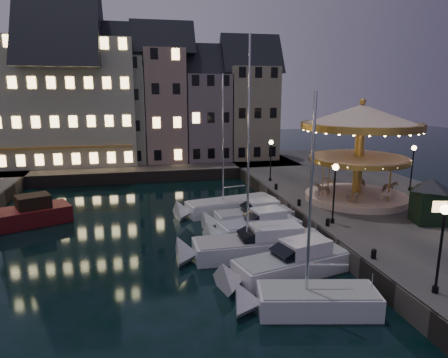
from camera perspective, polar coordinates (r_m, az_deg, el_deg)
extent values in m
plane|color=black|center=(26.04, 1.56, -10.77)|extent=(160.00, 160.00, 0.00)
cube|color=#474442|center=(36.54, 21.11, -3.65)|extent=(16.00, 56.00, 1.30)
cube|color=#474442|center=(52.18, -14.41, 1.47)|extent=(44.00, 12.00, 1.30)
cube|color=#47423A|center=(32.93, 9.31, -4.68)|extent=(0.15, 44.00, 1.30)
cube|color=#47423A|center=(46.25, -12.20, 0.20)|extent=(48.00, 0.15, 1.30)
cylinder|color=black|center=(21.14, 27.94, -13.77)|extent=(0.28, 0.28, 0.30)
cylinder|color=black|center=(20.47, 28.45, -9.34)|extent=(0.12, 0.12, 3.80)
sphere|color=#FFD18C|center=(19.85, 29.06, -3.82)|extent=(0.44, 0.44, 0.44)
cylinder|color=black|center=(28.83, 15.21, -5.79)|extent=(0.28, 0.28, 0.30)
cylinder|color=black|center=(28.35, 15.41, -2.43)|extent=(0.12, 0.12, 3.80)
sphere|color=#FFD18C|center=(27.90, 15.66, 1.64)|extent=(0.44, 0.44, 0.44)
cylinder|color=black|center=(40.84, 6.61, -0.07)|extent=(0.28, 0.28, 0.30)
cylinder|color=black|center=(40.50, 6.67, 2.35)|extent=(0.12, 0.12, 3.80)
sphere|color=#FFD18C|center=(40.19, 6.75, 5.23)|extent=(0.44, 0.44, 0.44)
cylinder|color=black|center=(40.48, 25.02, -1.29)|extent=(0.28, 0.28, 0.30)
cylinder|color=black|center=(40.13, 25.24, 1.13)|extent=(0.12, 0.12, 3.80)
sphere|color=#FFD18C|center=(39.82, 25.52, 4.02)|extent=(0.44, 0.44, 0.44)
cylinder|color=black|center=(23.68, 20.59, -10.12)|extent=(0.28, 0.28, 0.40)
sphere|color=black|center=(23.60, 20.63, -9.63)|extent=(0.30, 0.30, 0.30)
cylinder|color=black|center=(28.13, 14.59, -6.11)|extent=(0.28, 0.28, 0.40)
sphere|color=black|center=(28.06, 14.61, -5.69)|extent=(0.30, 0.30, 0.30)
cylinder|color=black|center=(32.46, 10.67, -3.42)|extent=(0.28, 0.28, 0.40)
sphere|color=black|center=(32.40, 10.68, -3.04)|extent=(0.30, 0.30, 0.30)
cylinder|color=black|center=(37.42, 7.45, -1.18)|extent=(0.28, 0.28, 0.40)
sphere|color=black|center=(37.37, 7.46, -0.85)|extent=(0.30, 0.30, 0.30)
cube|color=gray|center=(55.11, -26.82, 7.56)|extent=(5.00, 8.00, 11.00)
cube|color=gray|center=(53.97, -21.22, 8.51)|extent=(5.60, 8.00, 12.00)
cube|color=gray|center=(53.34, -14.76, 9.44)|extent=(6.20, 8.00, 13.00)
cube|color=gray|center=(53.38, -8.52, 10.25)|extent=(5.00, 8.00, 14.00)
cube|color=slate|center=(54.08, -2.63, 8.80)|extent=(5.60, 8.00, 11.00)
cube|color=gray|center=(55.37, 3.64, 9.40)|extent=(6.20, 8.00, 12.00)
cube|color=beige|center=(53.90, -21.29, 10.10)|extent=(16.00, 9.00, 15.00)
cube|color=silver|center=(20.30, 13.19, -16.84)|extent=(5.93, 3.25, 1.30)
cube|color=#8F9893|center=(19.99, 13.29, -15.16)|extent=(5.62, 3.03, 0.10)
cylinder|color=silver|center=(18.13, 12.33, -1.43)|extent=(0.14, 0.14, 9.82)
cube|color=silver|center=(23.65, 9.80, -12.27)|extent=(7.28, 3.96, 1.30)
cube|color=gray|center=(23.38, 9.87, -10.78)|extent=(6.90, 3.70, 0.10)
cube|color=silver|center=(23.69, 11.55, -9.41)|extent=(2.98, 2.33, 0.80)
cube|color=black|center=(22.95, 8.76, -10.30)|extent=(1.54, 1.86, 0.94)
cube|color=silver|center=(25.91, 5.15, -9.86)|extent=(8.43, 2.49, 1.30)
cube|color=gray|center=(25.67, 5.17, -8.47)|extent=(8.01, 2.29, 0.10)
cube|color=silver|center=(25.82, 7.36, -7.38)|extent=(3.20, 1.87, 0.80)
cube|color=black|center=(25.37, 3.72, -7.91)|extent=(1.38, 1.74, 1.03)
cylinder|color=silver|center=(23.99, 3.51, 4.06)|extent=(0.14, 0.14, 11.35)
cube|color=white|center=(29.12, 5.05, -7.29)|extent=(6.13, 3.20, 1.30)
cube|color=gray|center=(28.90, 5.08, -6.04)|extent=(5.82, 2.98, 0.10)
cube|color=white|center=(29.08, 6.33, -5.05)|extent=(2.47, 2.03, 0.80)
cube|color=black|center=(28.60, 4.25, -5.53)|extent=(1.28, 1.72, 0.87)
cube|color=silver|center=(31.45, 4.31, -5.76)|extent=(6.15, 2.46, 1.30)
cube|color=gray|center=(31.24, 4.33, -4.59)|extent=(5.83, 2.28, 0.10)
cube|color=silver|center=(31.38, 5.57, -3.72)|extent=(2.39, 1.67, 0.80)
cube|color=black|center=(30.99, 3.50, -4.09)|extent=(1.15, 1.48, 0.88)
cube|color=white|center=(34.62, 1.03, -4.00)|extent=(8.04, 3.87, 1.30)
cube|color=#95979C|center=(34.43, 1.03, -2.93)|extent=(7.63, 3.61, 0.10)
cylinder|color=silver|center=(33.10, -0.15, 5.60)|extent=(0.14, 0.14, 10.41)
cube|color=#5C1214|center=(34.89, -27.83, -5.19)|extent=(8.60, 5.92, 1.50)
cube|color=black|center=(34.79, -25.60, -2.95)|extent=(2.99, 2.77, 1.09)
cylinder|color=beige|center=(35.26, 18.30, -2.47)|extent=(8.34, 8.34, 0.52)
cylinder|color=gold|center=(34.56, 18.69, 3.14)|extent=(0.73, 0.73, 6.46)
cylinder|color=beige|center=(34.58, 18.68, 2.97)|extent=(7.71, 7.71, 0.19)
cylinder|color=gold|center=(34.61, 18.66, 2.66)|extent=(8.00, 8.00, 0.36)
cone|color=beige|center=(34.22, 19.09, 8.65)|extent=(9.59, 9.59, 1.67)
cylinder|color=gold|center=(34.28, 18.98, 7.18)|extent=(9.59, 9.59, 0.52)
sphere|color=gold|center=(34.17, 19.21, 10.39)|extent=(0.52, 0.52, 0.52)
imported|color=beige|center=(37.25, 21.43, -0.69)|extent=(1.74, 1.26, 1.04)
cube|color=black|center=(30.99, 27.21, -3.54)|extent=(2.33, 2.33, 2.32)
pyramid|color=black|center=(30.54, 27.59, 0.13)|extent=(3.09, 3.09, 0.87)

